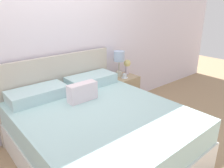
{
  "coord_description": "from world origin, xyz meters",
  "views": [
    {
      "loc": [
        -1.3,
        -2.71,
        1.75
      ],
      "look_at": [
        0.55,
        -0.54,
        0.69
      ],
      "focal_mm": 35.0,
      "sensor_mm": 36.0,
      "label": 1
    }
  ],
  "objects_px": {
    "table_lamp": "(119,59)",
    "flower_vase": "(127,65)",
    "nightstand": "(124,93)",
    "bed": "(97,131)",
    "teacup": "(125,76)"
  },
  "relations": [
    {
      "from": "flower_vase",
      "to": "teacup",
      "type": "xyz_separation_m",
      "value": [
        -0.18,
        -0.13,
        -0.13
      ]
    },
    {
      "from": "table_lamp",
      "to": "teacup",
      "type": "xyz_separation_m",
      "value": [
        0.01,
        -0.13,
        -0.26
      ]
    },
    {
      "from": "bed",
      "to": "nightstand",
      "type": "xyz_separation_m",
      "value": [
        1.09,
        0.71,
        -0.04
      ]
    },
    {
      "from": "nightstand",
      "to": "table_lamp",
      "type": "xyz_separation_m",
      "value": [
        -0.05,
        0.07,
        0.59
      ]
    },
    {
      "from": "bed",
      "to": "teacup",
      "type": "bearing_deg",
      "value": 31.68
    },
    {
      "from": "bed",
      "to": "flower_vase",
      "type": "relative_size",
      "value": 7.88
    },
    {
      "from": "flower_vase",
      "to": "nightstand",
      "type": "bearing_deg",
      "value": -154.6
    },
    {
      "from": "bed",
      "to": "teacup",
      "type": "distance_m",
      "value": 1.27
    },
    {
      "from": "table_lamp",
      "to": "flower_vase",
      "type": "xyz_separation_m",
      "value": [
        0.18,
        -0.01,
        -0.14
      ]
    },
    {
      "from": "nightstand",
      "to": "teacup",
      "type": "bearing_deg",
      "value": -124.3
    },
    {
      "from": "table_lamp",
      "to": "bed",
      "type": "bearing_deg",
      "value": -143.17
    },
    {
      "from": "bed",
      "to": "nightstand",
      "type": "distance_m",
      "value": 1.31
    },
    {
      "from": "table_lamp",
      "to": "flower_vase",
      "type": "distance_m",
      "value": 0.23
    },
    {
      "from": "table_lamp",
      "to": "flower_vase",
      "type": "relative_size",
      "value": 1.7
    },
    {
      "from": "nightstand",
      "to": "teacup",
      "type": "relative_size",
      "value": 5.41
    }
  ]
}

